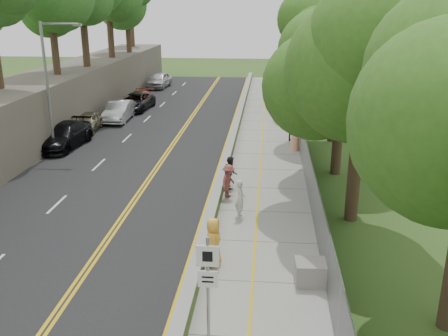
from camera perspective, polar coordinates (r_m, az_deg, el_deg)
ground at (r=17.59m, az=-4.06°, el=-12.62°), size 140.00×140.00×0.00m
road at (r=32.19m, az=-9.39°, el=1.91°), size 11.20×66.00×0.04m
sidewalk at (r=31.19m, az=4.91°, el=1.56°), size 4.20×66.00×0.05m
jersey_barrier at (r=31.19m, az=0.70°, el=2.16°), size 0.42×66.00×0.60m
rock_embankment at (r=34.62m, az=-22.72°, el=5.27°), size 5.00×66.00×4.00m
chainlink_fence at (r=30.99m, az=8.85°, el=3.17°), size 0.04×66.00×2.00m
trees_fenceside at (r=30.25m, az=14.01°, el=14.04°), size 7.00×66.00×14.00m
streetlight at (r=31.96m, az=-19.23°, el=9.51°), size 2.52×0.22×8.00m
signpost at (r=13.89m, az=-1.86°, el=-12.32°), size 0.62×0.09×3.10m
construction_barrel at (r=32.06m, az=8.08°, el=2.80°), size 0.55×0.55×0.90m
concrete_block at (r=17.34m, az=10.13°, el=-11.67°), size 1.22×0.94×0.79m
car_3 at (r=34.02m, az=-17.82°, el=3.55°), size 2.63×5.52×1.55m
car_4 at (r=37.95m, az=-15.34°, el=5.12°), size 1.90×4.11×1.36m
car_5 at (r=40.65m, az=-11.91°, el=6.38°), size 1.77×4.76×1.55m
car_6 at (r=44.54m, az=-10.10°, el=7.45°), size 2.75×5.29×1.42m
car_7 at (r=45.65m, az=-9.70°, el=7.71°), size 1.94×4.76×1.38m
car_8 at (r=56.16m, az=-7.42°, el=9.95°), size 2.29×5.02×1.67m
painter_0 at (r=17.89m, az=-1.23°, el=-8.47°), size 0.70×0.96×1.82m
painter_1 at (r=21.74m, az=1.85°, el=-3.53°), size 0.58×0.73×1.75m
painter_2 at (r=25.19m, az=0.75°, el=-0.49°), size 0.81×0.94×1.66m
painter_3 at (r=23.97m, az=0.51°, el=-1.51°), size 0.95×1.21×1.65m
person_far at (r=34.12m, az=7.78°, el=4.51°), size 1.09×0.64×1.75m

